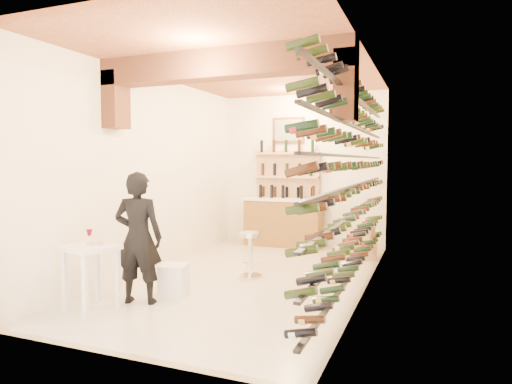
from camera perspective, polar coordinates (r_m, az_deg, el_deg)
ground at (r=6.93m, az=-0.93°, el=-10.94°), size 6.00×6.00×0.00m
room_shell at (r=6.48m, az=-1.84°, el=8.10°), size 3.52×6.02×3.21m
wine_rack at (r=6.28m, az=12.08°, el=1.72°), size 0.32×5.70×2.56m
back_counter at (r=9.38m, az=3.56°, el=-3.70°), size 1.70×0.62×1.29m
back_shelving at (r=9.54m, az=4.03°, el=0.27°), size 1.40×0.31×2.73m
tasting_table at (r=5.70m, az=-20.48°, el=-7.85°), size 0.67×0.67×0.95m
white_stool at (r=6.08m, az=-10.51°, el=-11.11°), size 0.40×0.40×0.42m
person at (r=5.76m, az=-14.91°, el=-5.70°), size 0.69×0.54×1.66m
chrome_barstool at (r=6.88m, az=-0.71°, el=-7.61°), size 0.36×0.36×0.69m
crate_lower at (r=8.41m, az=13.29°, el=-7.27°), size 0.62×0.52×0.32m
crate_upper at (r=8.36m, az=13.32°, el=-5.31°), size 0.51×0.39×0.27m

